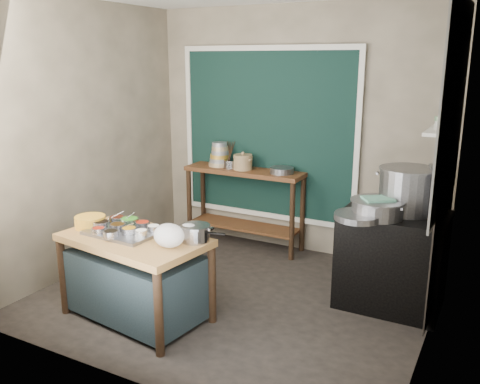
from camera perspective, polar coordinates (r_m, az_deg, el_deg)
The scene contains 30 objects.
floor at distance 4.98m, azimuth -0.78°, elevation -11.71°, with size 3.50×3.00×0.02m, color #2B2521.
back_wall at distance 5.89m, azimuth 6.33°, elevation 6.73°, with size 3.50×0.02×2.80m, color gray.
left_wall at distance 5.59m, azimuth -16.91°, elevation 5.77°, with size 0.02×3.00×2.80m, color gray.
right_wall at distance 4.01m, azimuth 21.77°, elevation 2.03°, with size 0.02×3.00×2.80m, color gray.
curtain_panel at distance 6.00m, azimuth 3.05°, elevation 6.46°, with size 2.10×0.02×1.90m, color black.
curtain_frame at distance 5.99m, azimuth 3.01°, elevation 6.45°, with size 2.22×0.03×2.02m, color beige, non-canonical shape.
tile_panel at distance 4.49m, azimuth 22.86°, elevation 9.01°, with size 0.02×1.70×1.70m, color #B2B2AA.
soot_patch at distance 4.82m, azimuth 21.69°, elevation -4.61°, with size 0.01×1.30×1.30m, color black.
wall_shelf at distance 4.82m, azimuth 21.69°, elevation 6.44°, with size 0.22×0.70×0.03m, color beige.
prep_table at distance 4.54m, azimuth -11.60°, elevation -9.40°, with size 1.25×0.72×0.75m, color olive.
back_counter at distance 6.10m, azimuth 0.48°, elevation -1.78°, with size 1.45×0.40×0.95m, color #5A2F19.
stove_block at distance 4.87m, azimuth 16.65°, elevation -7.43°, with size 0.90×0.68×0.85m, color black.
stove_top at distance 4.72m, azimuth 17.04°, elevation -2.47°, with size 0.92×0.69×0.03m, color black.
condiment_tray at distance 4.51m, azimuth -12.91°, elevation -4.37°, with size 0.61×0.44×0.03m, color gray.
condiment_bowls at distance 4.52m, azimuth -13.01°, elevation -3.77°, with size 0.60×0.46×0.07m.
yellow_basin at distance 4.72m, azimuth -16.46°, elevation -3.22°, with size 0.27×0.27×0.10m, color orange.
saucepan at distance 4.21m, azimuth -5.03°, elevation -4.61°, with size 0.25×0.25×0.14m, color gray, non-canonical shape.
plastic_bag_a at distance 4.09m, azimuth -7.98°, elevation -4.86°, with size 0.26×0.22×0.19m, color white.
plastic_bag_b at distance 4.21m, azimuth -5.77°, elevation -4.54°, with size 0.20×0.17×0.15m, color white.
bowl_stack at distance 6.16m, azimuth -2.27°, elevation 4.10°, with size 0.26×0.26×0.29m.
utensil_cup at distance 6.03m, azimuth -1.08°, elevation 3.15°, with size 0.17×0.17×0.10m, color gray.
ceramic_crock at distance 5.95m, azimuth 0.33°, elevation 3.28°, with size 0.23×0.23×0.16m, color #886A4A, non-canonical shape.
wide_bowl at distance 5.78m, azimuth 4.71°, elevation 2.43°, with size 0.27×0.27×0.07m, color gray.
stock_pot at distance 4.73m, azimuth 18.23°, elevation 0.20°, with size 0.52×0.52×0.40m, color gray, non-canonical shape.
pot_lid at distance 4.69m, azimuth 21.02°, elevation 0.19°, with size 0.47×0.47×0.02m, color gray.
steamer at distance 4.55m, azimuth 15.16°, elevation -1.79°, with size 0.47×0.47×0.15m, color gray, non-canonical shape.
green_cloth at distance 4.52m, azimuth 15.24°, elevation -0.74°, with size 0.25×0.19×0.02m, color #66AE96.
shallow_pan at distance 4.45m, azimuth 13.08°, elevation -2.70°, with size 0.40×0.40×0.05m, color gray.
shelf_bowl_stack at distance 4.78m, azimuth 21.71°, elevation 7.18°, with size 0.14×0.14×0.11m.
shelf_bowl_green at distance 5.05m, azimuth 22.06°, elevation 7.19°, with size 0.14×0.14×0.05m, color gray.
Camera 1 is at (2.16, -3.91, 2.21)m, focal length 38.00 mm.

